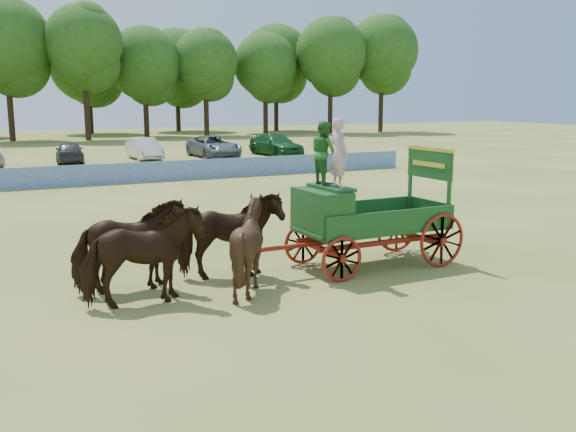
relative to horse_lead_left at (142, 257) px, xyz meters
The scene contains 9 objects.
ground 9.60m from the horse_lead_left, 12.11° to the left, with size 160.00×160.00×0.00m, color tan.
horse_lead_left is the anchor object (origin of this frame).
horse_lead_right 1.10m from the horse_lead_left, 90.00° to the left, with size 1.12×2.47×2.09m, color #321F0E.
horse_wheel_left 2.40m from the horse_lead_left, ahead, with size 1.69×1.90×2.09m, color #321F0E.
horse_wheel_right 2.64m from the horse_lead_left, 24.62° to the left, with size 1.12×2.47×2.09m, color #321F0E.
farm_dray 5.42m from the horse_lead_left, ahead, with size 6.00×2.00×3.81m.
sponsor_banner 21.67m from the horse_lead_left, 67.39° to the left, with size 26.00×0.08×1.05m, color #1D419F.
parked_cars 32.25m from the horse_lead_left, 86.03° to the left, with size 37.55×7.15×1.63m.
treeline 63.81m from the horse_lead_left, 84.00° to the left, with size 89.86×23.65×14.96m.
Camera 1 is at (-12.54, -14.80, 4.25)m, focal length 40.00 mm.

